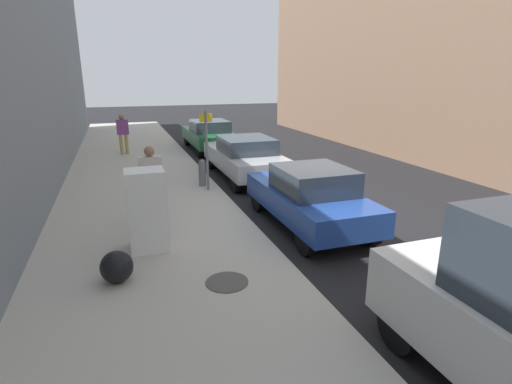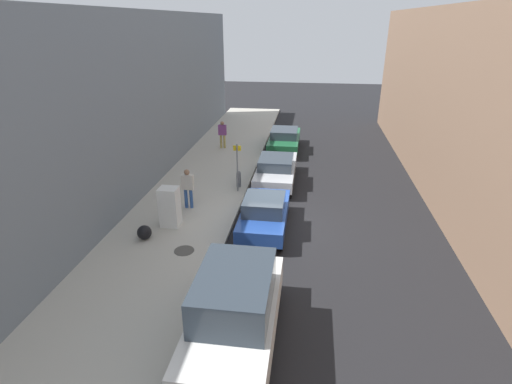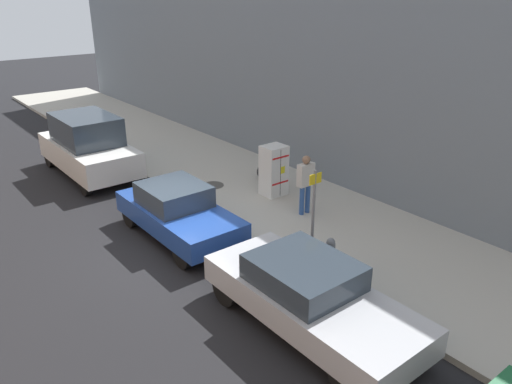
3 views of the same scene
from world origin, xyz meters
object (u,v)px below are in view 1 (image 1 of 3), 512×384
Objects in this scene: parked_hatchback_blue at (310,196)px; parked_sedan_green at (209,134)px; parked_sedan_silver at (245,156)px; fire_hydrant at (202,172)px; trash_bag at (117,267)px; discarded_refrigerator at (147,210)px; street_sign_post at (207,146)px; pedestrian_standing_near at (151,178)px; pedestrian_walking_far at (123,131)px.

parked_hatchback_blue is 10.51m from parked_sedan_green.
parked_sedan_green is (-0.00, 5.57, -0.01)m from parked_sedan_silver.
parked_sedan_green is at bearing 75.56° from fire_hydrant.
trash_bag is at bearing -115.10° from fire_hydrant.
discarded_refrigerator is 4.25m from street_sign_post.
pedestrian_standing_near reaches higher than trash_bag.
discarded_refrigerator is 6.47m from parked_sedan_silver.
trash_bag is 0.12× the size of parked_sedan_silver.
pedestrian_walking_far is at bearing 108.00° from street_sign_post.
fire_hydrant is 6.54m from pedestrian_walking_far.
street_sign_post is 4.33× the size of trash_bag.
parked_hatchback_blue is (4.26, 1.57, 0.32)m from trash_bag.
parked_hatchback_blue is at bearing -90.00° from parked_sedan_green.
parked_hatchback_blue is at bearing 6.21° from discarded_refrigerator.
pedestrian_walking_far is 0.38× the size of parked_sedan_green.
discarded_refrigerator is 10.42m from pedestrian_walking_far.
trash_bag is 0.31× the size of pedestrian_walking_far.
pedestrian_standing_near reaches higher than parked_hatchback_blue.
pedestrian_walking_far is at bearing 109.04° from fire_hydrant.
parked_sedan_green is at bearing 90.00° from parked_sedan_silver.
fire_hydrant is at bearing -147.75° from parked_sedan_silver.
parked_hatchback_blue is at bearing -66.06° from fire_hydrant.
discarded_refrigerator is at bearing 62.73° from trash_bag.
pedestrian_walking_far is 8.78m from pedestrian_standing_near.
pedestrian_standing_near is at bearing 159.90° from parked_hatchback_blue.
street_sign_post is at bearing -84.58° from fire_hydrant.
pedestrian_walking_far is 3.89m from parked_sedan_green.
parked_sedan_silver is at bearing 90.00° from parked_hatchback_blue.
discarded_refrigerator reaches higher than parked_sedan_green.
street_sign_post is 5.64m from trash_bag.
fire_hydrant is 1.53× the size of trash_bag.
pedestrian_standing_near is at bearing -130.27° from street_sign_post.
parked_hatchback_blue is (1.71, -3.86, 0.17)m from fire_hydrant.
fire_hydrant is (-0.05, 0.54, -0.88)m from street_sign_post.
parked_hatchback_blue is at bearing -159.95° from pedestrian_walking_far.
parked_hatchback_blue is 0.89× the size of parked_sedan_green.
parked_sedan_green is at bearing 76.99° from street_sign_post.
parked_hatchback_blue reaches higher than parked_sedan_green.
parked_sedan_silver is at bearing 56.83° from trash_bag.
trash_bag is 0.12× the size of parked_sedan_green.
discarded_refrigerator is at bearing -114.48° from fire_hydrant.
pedestrian_standing_near is 9.88m from parked_sedan_green.
discarded_refrigerator is 3.68m from parked_hatchback_blue.
fire_hydrant is 2.03m from parked_sedan_silver.
parked_sedan_silver is (1.71, 1.08, 0.18)m from fire_hydrant.
trash_bag is at bearing 177.00° from pedestrian_walking_far.
discarded_refrigerator is 11.51m from parked_sedan_green.
parked_sedan_green is at bearing 90.00° from parked_hatchback_blue.
street_sign_post is 1.32× the size of pedestrian_standing_near.
street_sign_post is at bearing -162.92° from pedestrian_walking_far.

